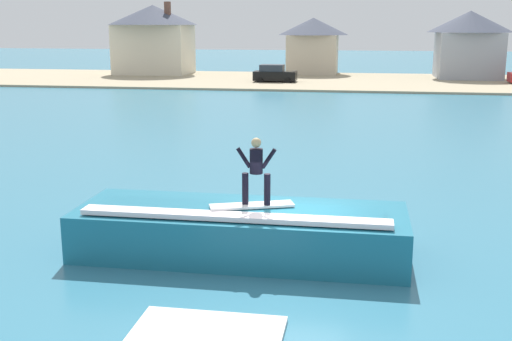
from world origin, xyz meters
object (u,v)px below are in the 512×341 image
(surfer, at_px, (256,168))
(house_small_cottage, at_px, (313,43))
(wave_crest, at_px, (240,231))
(car_near_shore, at_px, (274,74))
(surfboard, at_px, (252,205))
(house_gabled_white, at_px, (469,41))
(house_with_chimney, at_px, (153,35))

(surfer, distance_m, house_small_cottage, 58.80)
(wave_crest, height_order, car_near_shore, car_near_shore)
(surfboard, relative_size, house_gabled_white, 0.24)
(house_with_chimney, relative_size, house_small_cottage, 1.27)
(surfboard, xyz_separation_m, house_small_cottage, (-3.11, 58.70, 2.26))
(surfer, distance_m, house_gabled_white, 57.16)
(wave_crest, bearing_deg, car_near_shore, 96.81)
(surfboard, xyz_separation_m, house_with_chimney, (-20.93, 55.77, 3.17))
(surfer, height_order, house_gabled_white, house_gabled_white)
(surfer, xyz_separation_m, house_gabled_white, (13.26, 55.58, 1.65))
(wave_crest, relative_size, surfboard, 3.93)
(wave_crest, bearing_deg, house_with_chimney, 110.34)
(house_small_cottage, bearing_deg, house_gabled_white, -10.71)
(car_near_shore, relative_size, house_gabled_white, 0.48)
(surfer, bearing_deg, house_gabled_white, 76.58)
(wave_crest, distance_m, surfer, 1.77)
(wave_crest, relative_size, house_gabled_white, 0.95)
(house_with_chimney, xyz_separation_m, house_small_cottage, (17.82, 2.92, -0.90))
(house_gabled_white, bearing_deg, surfboard, -103.53)
(wave_crest, distance_m, house_gabled_white, 57.16)
(car_near_shore, bearing_deg, house_gabled_white, 22.30)
(house_with_chimney, height_order, house_small_cottage, house_with_chimney)
(wave_crest, bearing_deg, surfer, -23.78)
(house_with_chimney, bearing_deg, wave_crest, -69.66)
(surfboard, height_order, surfer, surfer)
(wave_crest, relative_size, house_small_cottage, 1.05)
(surfboard, bearing_deg, house_small_cottage, 93.03)
(house_with_chimney, bearing_deg, surfer, -69.33)
(surfer, distance_m, car_near_shore, 48.05)
(surfboard, xyz_separation_m, house_gabled_white, (13.37, 55.58, 2.61))
(surfer, relative_size, car_near_shore, 0.40)
(surfer, height_order, car_near_shore, surfer)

